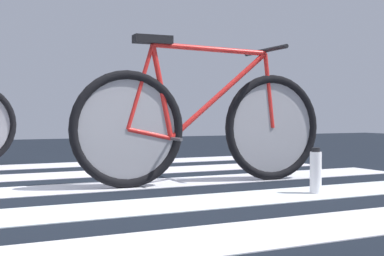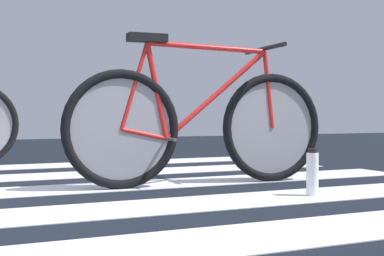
% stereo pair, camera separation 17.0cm
% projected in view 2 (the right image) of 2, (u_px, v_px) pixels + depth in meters
% --- Properties ---
extents(ground, '(18.00, 14.00, 0.02)m').
position_uv_depth(ground, '(22.00, 203.00, 2.78)').
color(ground, black).
extents(crosswalk_markings, '(5.46, 4.26, 0.00)m').
position_uv_depth(crosswalk_markings, '(13.00, 203.00, 2.72)').
color(crosswalk_markings, silver).
rests_on(crosswalk_markings, ground).
extents(bicycle_1_of_2, '(1.74, 0.52, 0.93)m').
position_uv_depth(bicycle_1_of_2, '(200.00, 124.00, 3.39)').
color(bicycle_1_of_2, black).
rests_on(bicycle_1_of_2, ground).
extents(water_bottle, '(0.07, 0.07, 0.26)m').
position_uv_depth(water_bottle, '(312.00, 173.00, 2.95)').
color(water_bottle, white).
rests_on(water_bottle, ground).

